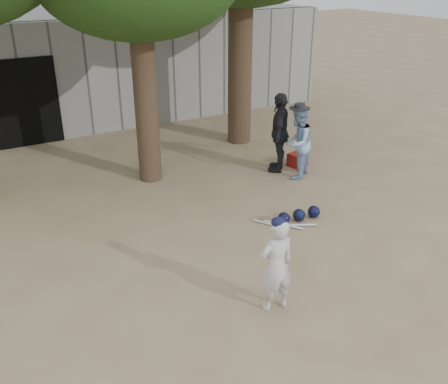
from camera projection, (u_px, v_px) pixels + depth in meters
ground at (223, 284)px, 7.34m from camera, size 70.00×70.00×0.00m
boy_player at (276, 266)px, 6.55m from camera, size 0.52×0.36×1.36m
spectator_blue at (298, 143)px, 10.68m from camera, size 0.97×0.92×1.57m
spectator_dark at (280, 133)px, 11.00m from camera, size 1.02×1.06×1.77m
red_bag at (298, 159)px, 11.55m from camera, size 0.48×0.40×0.30m
back_building at (50, 66)px, 14.84m from camera, size 16.00×5.24×3.00m
helmet_row at (299, 215)px, 9.08m from camera, size 0.87×0.29×0.23m
bat_pile at (284, 225)px, 8.93m from camera, size 0.89×0.76×0.06m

